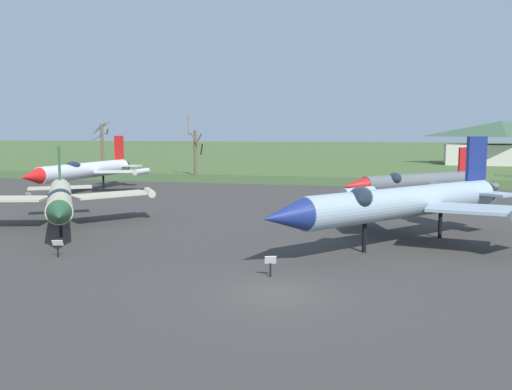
# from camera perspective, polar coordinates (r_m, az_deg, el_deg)

# --- Properties ---
(ground_plane) EXTENTS (600.00, 600.00, 0.00)m
(ground_plane) POSITION_cam_1_polar(r_m,az_deg,el_deg) (21.03, 2.05, -10.72)
(ground_plane) COLOR #425B2D
(asphalt_apron) EXTENTS (106.07, 51.97, 0.05)m
(asphalt_apron) POSITION_cam_1_polar(r_m,az_deg,el_deg) (36.04, 6.82, -3.27)
(asphalt_apron) COLOR #383533
(asphalt_apron) RESTS_ON ground
(grass_verge_strip) EXTENTS (166.07, 12.00, 0.06)m
(grass_verge_strip) POSITION_cam_1_polar(r_m,az_deg,el_deg) (67.66, 9.80, 1.44)
(grass_verge_strip) COLOR #384E26
(grass_verge_strip) RESTS_ON ground
(jet_fighter_front_left) EXTENTS (12.28, 13.93, 5.29)m
(jet_fighter_front_left) POSITION_cam_1_polar(r_m,az_deg,el_deg) (36.03, -20.47, -0.29)
(jet_fighter_front_left) COLOR #B7B293
(jet_fighter_front_left) RESTS_ON ground
(info_placard_front_left) EXTENTS (0.57, 0.31, 0.94)m
(info_placard_front_left) POSITION_cam_1_polar(r_m,az_deg,el_deg) (28.44, -20.68, -5.27)
(info_placard_front_left) COLOR black
(info_placard_front_left) RESTS_ON ground
(jet_fighter_front_right) EXTENTS (12.86, 12.31, 4.91)m
(jet_fighter_front_right) POSITION_cam_1_polar(r_m,az_deg,el_deg) (47.24, 16.97, 1.42)
(jet_fighter_front_right) COLOR #565B60
(jet_fighter_front_right) RESTS_ON ground
(jet_fighter_rear_left) EXTENTS (11.79, 17.22, 5.86)m
(jet_fighter_rear_left) POSITION_cam_1_polar(r_m,az_deg,el_deg) (57.27, -18.20, 2.57)
(jet_fighter_rear_left) COLOR silver
(jet_fighter_rear_left) RESTS_ON ground
(info_placard_rear_left) EXTENTS (0.53, 0.26, 0.94)m
(info_placard_rear_left) POSITION_cam_1_polar(r_m,az_deg,el_deg) (51.01, -23.39, -0.16)
(info_placard_rear_left) COLOR black
(info_placard_rear_left) RESTS_ON ground
(jet_fighter_rear_right) EXTENTS (14.09, 15.08, 6.06)m
(jet_fighter_rear_right) POSITION_cam_1_polar(r_m,az_deg,el_deg) (30.05, 15.35, -0.72)
(jet_fighter_rear_right) COLOR #8EA3B2
(jet_fighter_rear_right) RESTS_ON ground
(info_placard_rear_right) EXTENTS (0.53, 0.31, 0.99)m
(info_placard_rear_right) POSITION_cam_1_polar(r_m,az_deg,el_deg) (23.13, 1.58, -7.51)
(info_placard_rear_right) COLOR black
(info_placard_rear_right) RESTS_ON ground
(bare_tree_far_left) EXTENTS (3.25, 2.23, 7.92)m
(bare_tree_far_left) POSITION_cam_1_polar(r_m,az_deg,el_deg) (88.73, -16.31, 5.25)
(bare_tree_far_left) COLOR brown
(bare_tree_far_left) RESTS_ON ground
(bare_tree_left_of_center) EXTENTS (2.66, 2.64, 8.84)m
(bare_tree_left_of_center) POSITION_cam_1_polar(r_m,az_deg,el_deg) (76.99, -6.57, 4.90)
(bare_tree_left_of_center) COLOR brown
(bare_tree_left_of_center) RESTS_ON ground
(visitor_building) EXTENTS (22.04, 15.08, 8.35)m
(visitor_building) POSITION_cam_1_polar(r_m,az_deg,el_deg) (112.63, 24.92, 5.18)
(visitor_building) COLOR beige
(visitor_building) RESTS_ON ground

